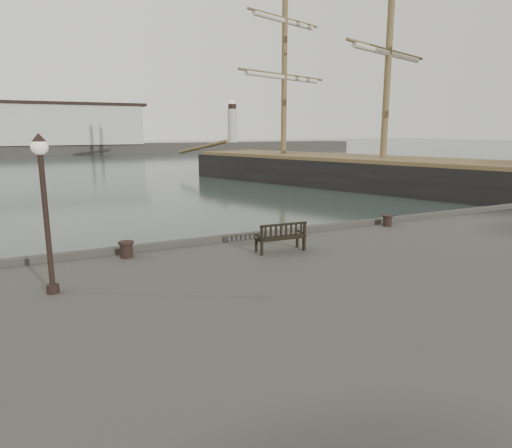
{
  "coord_description": "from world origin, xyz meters",
  "views": [
    {
      "loc": [
        -7.81,
        -13.5,
        5.12
      ],
      "look_at": [
        -1.36,
        -0.5,
        2.1
      ],
      "focal_mm": 32.0,
      "sensor_mm": 36.0,
      "label": 1
    }
  ],
  "objects_px": {
    "bench": "(281,242)",
    "bollard_right": "(387,221)",
    "tall_ship_main": "(382,180)",
    "bollard_left": "(126,249)",
    "lamp_post": "(44,193)"
  },
  "relations": [
    {
      "from": "bollard_right",
      "to": "tall_ship_main",
      "type": "bearing_deg",
      "value": 48.87
    },
    {
      "from": "bollard_left",
      "to": "bollard_right",
      "type": "bearing_deg",
      "value": 0.01
    },
    {
      "from": "bollard_right",
      "to": "lamp_post",
      "type": "xyz_separation_m",
      "value": [
        -11.6,
        -2.2,
        2.02
      ]
    },
    {
      "from": "bench",
      "to": "lamp_post",
      "type": "relative_size",
      "value": 0.43
    },
    {
      "from": "tall_ship_main",
      "to": "bollard_left",
      "type": "bearing_deg",
      "value": -165.0
    },
    {
      "from": "bench",
      "to": "bollard_right",
      "type": "distance_m",
      "value": 5.53
    },
    {
      "from": "tall_ship_main",
      "to": "lamp_post",
      "type": "bearing_deg",
      "value": -163.97
    },
    {
      "from": "bench",
      "to": "bollard_left",
      "type": "relative_size",
      "value": 3.28
    },
    {
      "from": "lamp_post",
      "to": "tall_ship_main",
      "type": "distance_m",
      "value": 34.34
    },
    {
      "from": "bollard_right",
      "to": "tall_ship_main",
      "type": "xyz_separation_m",
      "value": [
        15.87,
        18.18,
        -1.01
      ]
    },
    {
      "from": "bollard_right",
      "to": "lamp_post",
      "type": "bearing_deg",
      "value": -169.26
    },
    {
      "from": "bollard_left",
      "to": "lamp_post",
      "type": "distance_m",
      "value": 3.6
    },
    {
      "from": "lamp_post",
      "to": "bollard_left",
      "type": "bearing_deg",
      "value": 47.39
    },
    {
      "from": "bench",
      "to": "lamp_post",
      "type": "distance_m",
      "value": 6.6
    },
    {
      "from": "bench",
      "to": "lamp_post",
      "type": "xyz_separation_m",
      "value": [
        -6.25,
        -0.83,
        1.96
      ]
    }
  ]
}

